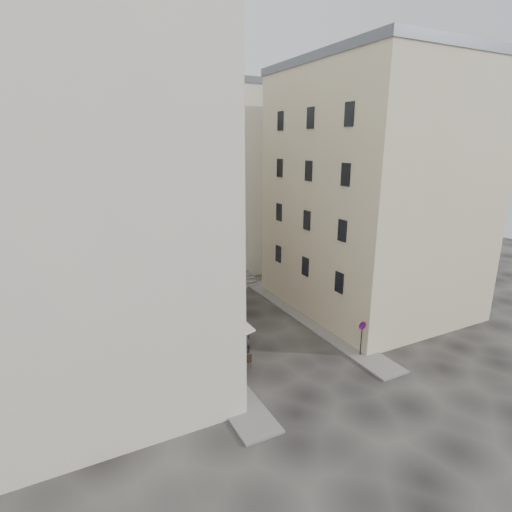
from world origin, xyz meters
TOP-DOWN VIEW (x-y plane):
  - ground at (0.00, 0.00)m, footprint 90.00×90.00m
  - sidewalk_left at (-4.50, 4.00)m, footprint 2.00×22.00m
  - sidewalk_right at (4.50, 3.00)m, footprint 2.00×18.00m
  - building_left at (-10.50, 3.00)m, footprint 12.20×16.20m
  - building_right at (10.50, 3.50)m, footprint 12.20×14.20m
  - building_back at (-1.00, 19.00)m, footprint 18.20×10.20m
  - cafe_storefront at (-4.32, 1.00)m, footprint 1.74×7.30m
  - stone_steps at (0.00, 12.57)m, footprint 9.00×3.15m
  - bollard_near at (-3.25, -1.00)m, footprint 0.12×0.12m
  - bollard_mid at (-3.25, 2.50)m, footprint 0.12×0.12m
  - bollard_far at (-3.25, 6.00)m, footprint 0.12×0.12m
  - no_parking_sign at (4.22, -3.22)m, footprint 0.55×0.10m
  - bistro_table_a at (-3.08, -1.16)m, footprint 1.28×0.60m
  - bistro_table_b at (-3.37, -0.97)m, footprint 1.16×0.55m
  - bistro_table_c at (-2.97, 1.52)m, footprint 1.26×0.59m
  - bistro_table_d at (-3.11, 2.88)m, footprint 1.19×0.56m
  - bistro_table_e at (-2.79, 4.91)m, footprint 1.38×0.65m
  - pedestrian at (-1.97, 0.35)m, footprint 0.80×0.65m

SIDE VIEW (x-z plane):
  - ground at x=0.00m, z-range 0.00..0.00m
  - sidewalk_left at x=-4.50m, z-range 0.00..0.12m
  - sidewalk_right at x=4.50m, z-range 0.00..0.12m
  - stone_steps at x=0.00m, z-range 0.00..0.80m
  - bistro_table_b at x=-3.37m, z-range 0.01..0.83m
  - bistro_table_d at x=-3.11m, z-range 0.01..0.85m
  - bistro_table_c at x=-2.97m, z-range 0.01..0.90m
  - bistro_table_a at x=-3.08m, z-range 0.01..0.91m
  - bistro_table_e at x=-2.79m, z-range 0.01..0.98m
  - bollard_near at x=-3.25m, z-range 0.04..1.02m
  - bollard_mid at x=-3.25m, z-range 0.04..1.02m
  - bollard_far at x=-3.25m, z-range 0.04..1.02m
  - pedestrian at x=-1.97m, z-range 0.00..1.89m
  - no_parking_sign at x=4.22m, z-range 0.50..2.89m
  - cafe_storefront at x=-4.32m, z-range 0.13..3.63m
  - building_right at x=10.50m, z-range 0.01..18.61m
  - building_back at x=-1.00m, z-range 0.01..18.61m
  - building_left at x=-10.50m, z-range 0.01..20.61m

